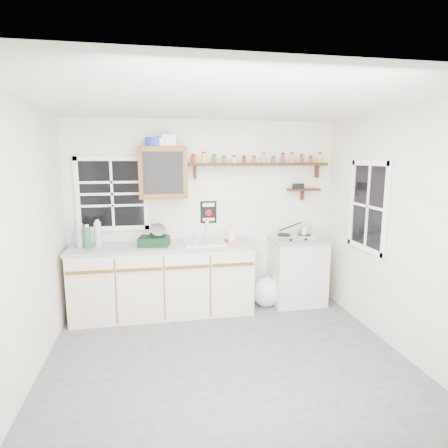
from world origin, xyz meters
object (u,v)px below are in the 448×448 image
(spice_shelf, at_px, (258,163))
(dish_rack, at_px, (155,238))
(upper_cabinet, at_px, (163,172))
(hotplate, at_px, (294,237))
(right_cabinet, at_px, (297,271))
(main_cabinet, at_px, (164,279))

(spice_shelf, bearing_deg, dish_rack, -170.34)
(upper_cabinet, bearing_deg, hotplate, -4.58)
(right_cabinet, bearing_deg, dish_rack, -178.55)
(right_cabinet, xyz_separation_m, spice_shelf, (-0.54, 0.19, 1.48))
(spice_shelf, bearing_deg, main_cabinet, -170.70)
(main_cabinet, distance_m, upper_cabinet, 1.37)
(upper_cabinet, distance_m, dish_rack, 0.84)
(upper_cabinet, bearing_deg, spice_shelf, 3.13)
(spice_shelf, bearing_deg, right_cabinet, -19.30)
(main_cabinet, relative_size, right_cabinet, 2.54)
(spice_shelf, bearing_deg, upper_cabinet, -176.87)
(main_cabinet, height_order, dish_rack, dish_rack)
(main_cabinet, bearing_deg, hotplate, 0.18)
(right_cabinet, height_order, upper_cabinet, upper_cabinet)
(right_cabinet, bearing_deg, hotplate, -164.35)
(upper_cabinet, relative_size, hotplate, 1.09)
(main_cabinet, relative_size, spice_shelf, 1.21)
(right_cabinet, height_order, dish_rack, dish_rack)
(main_cabinet, xyz_separation_m, spice_shelf, (1.30, 0.21, 1.47))
(hotplate, bearing_deg, dish_rack, -176.10)
(right_cabinet, distance_m, upper_cabinet, 2.26)
(dish_rack, bearing_deg, hotplate, 11.98)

